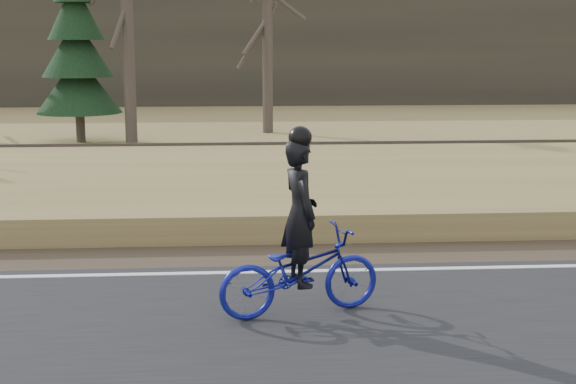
{
  "coord_description": "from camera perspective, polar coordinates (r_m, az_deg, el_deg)",
  "views": [
    {
      "loc": [
        2.02,
        -10.19,
        3.15
      ],
      "look_at": [
        2.74,
        0.5,
        1.1
      ],
      "focal_mm": 50.0,
      "sensor_mm": 36.0,
      "label": 1
    }
  ],
  "objects": [
    {
      "name": "edge_line",
      "position": [
        11.03,
        -14.34,
        -5.76
      ],
      "size": [
        120.0,
        0.12,
        0.01
      ],
      "primitive_type": "cube",
      "color": "silver",
      "rests_on": "road"
    },
    {
      "name": "treeline_backdrop",
      "position": [
        40.24,
        -6.87,
        10.55
      ],
      "size": [
        120.0,
        4.0,
        6.0
      ],
      "primitive_type": "cube",
      "color": "#383328",
      "rests_on": "ground"
    },
    {
      "name": "embankment",
      "position": [
        14.83,
        -11.63,
        -0.79
      ],
      "size": [
        120.0,
        5.0,
        0.44
      ],
      "primitive_type": "cube",
      "color": "#94814B",
      "rests_on": "ground"
    },
    {
      "name": "railroad",
      "position": [
        18.49,
        -10.12,
        2.52
      ],
      "size": [
        120.0,
        2.4,
        0.29
      ],
      "color": "black",
      "rests_on": "ballast"
    },
    {
      "name": "ballast",
      "position": [
        18.54,
        -10.09,
        1.59
      ],
      "size": [
        120.0,
        3.0,
        0.45
      ],
      "primitive_type": "cube",
      "color": "slate",
      "rests_on": "ground"
    },
    {
      "name": "ground",
      "position": [
        10.86,
        -14.51,
        -6.39
      ],
      "size": [
        120.0,
        120.0,
        0.0
      ],
      "primitive_type": "plane",
      "color": "#94814B",
      "rests_on": "ground"
    },
    {
      "name": "road",
      "position": [
        8.54,
        -17.6,
        -11.13
      ],
      "size": [
        120.0,
        6.0,
        0.06
      ],
      "primitive_type": "cube",
      "color": "black",
      "rests_on": "ground"
    },
    {
      "name": "bare_tree_near_left",
      "position": [
        24.46,
        -11.37,
        12.07
      ],
      "size": [
        0.36,
        0.36,
        7.53
      ],
      "primitive_type": "cylinder",
      "color": "#4A3F36",
      "rests_on": "ground"
    },
    {
      "name": "bare_tree_center",
      "position": [
        27.33,
        -1.47,
        12.55
      ],
      "size": [
        0.36,
        0.36,
        7.94
      ],
      "primitive_type": "cylinder",
      "color": "#4A3F36",
      "rests_on": "ground"
    },
    {
      "name": "shoulder",
      "position": [
        11.99,
        -13.48,
        -4.61
      ],
      "size": [
        120.0,
        1.6,
        0.04
      ],
      "primitive_type": "cube",
      "color": "#473A2B",
      "rests_on": "ground"
    },
    {
      "name": "conifer",
      "position": [
        25.54,
        -14.79,
        9.77
      ],
      "size": [
        2.6,
        2.6,
        5.98
      ],
      "color": "#4A3F36",
      "rests_on": "ground"
    },
    {
      "name": "cyclist",
      "position": [
        9.08,
        0.85,
        -4.6
      ],
      "size": [
        2.0,
        1.14,
        2.16
      ],
      "rotation": [
        0.0,
        0.0,
        1.84
      ],
      "color": "navy",
      "rests_on": "road"
    }
  ]
}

